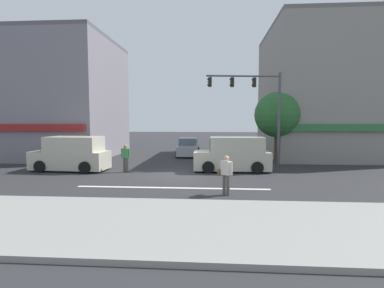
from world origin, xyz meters
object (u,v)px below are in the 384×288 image
at_px(van_crossing_center, 72,154).
at_px(sedan_crossing_leftbound, 188,148).
at_px(utility_pole_far_right, 296,112).
at_px(van_crossing_rightbound, 233,155).
at_px(pedestrian_mid_crossing, 126,156).
at_px(street_tree, 277,115).
at_px(traffic_light_mast, 260,102).
at_px(utility_pole_near_left, 64,104).
at_px(pedestrian_foreground_with_bag, 226,173).

bearing_deg(van_crossing_center, sedan_crossing_leftbound, 51.20).
relative_size(utility_pole_far_right, van_crossing_rightbound, 1.58).
height_order(sedan_crossing_leftbound, pedestrian_mid_crossing, pedestrian_mid_crossing).
bearing_deg(utility_pole_far_right, pedestrian_mid_crossing, -149.78).
bearing_deg(street_tree, sedan_crossing_leftbound, 150.02).
bearing_deg(sedan_crossing_leftbound, traffic_light_mast, -49.90).
xyz_separation_m(utility_pole_far_right, pedestrian_mid_crossing, (-11.81, -6.88, -2.85)).
bearing_deg(van_crossing_rightbound, pedestrian_mid_crossing, -172.41).
height_order(traffic_light_mast, van_crossing_center, traffic_light_mast).
distance_m(street_tree, pedestrian_mid_crossing, 11.13).
xyz_separation_m(traffic_light_mast, sedan_crossing_leftbound, (-5.19, 6.16, -3.59)).
bearing_deg(utility_pole_far_right, van_crossing_rightbound, -131.53).
height_order(street_tree, van_crossing_rightbound, street_tree).
xyz_separation_m(van_crossing_rightbound, sedan_crossing_leftbound, (-3.43, 7.60, -0.29)).
bearing_deg(sedan_crossing_leftbound, utility_pole_far_right, -10.23).
bearing_deg(utility_pole_near_left, sedan_crossing_leftbound, 29.84).
relative_size(street_tree, van_crossing_center, 1.09).
distance_m(traffic_light_mast, pedestrian_foreground_with_bag, 8.50).
bearing_deg(van_crossing_rightbound, street_tree, 47.72).
bearing_deg(street_tree, traffic_light_mast, -125.29).
distance_m(utility_pole_far_right, van_crossing_rightbound, 8.51).
relative_size(street_tree, utility_pole_near_left, 0.62).
xyz_separation_m(utility_pole_near_left, utility_pole_far_right, (17.33, 3.34, -0.49)).
bearing_deg(sedan_crossing_leftbound, pedestrian_mid_crossing, -109.86).
xyz_separation_m(utility_pole_far_right, van_crossing_rightbound, (-5.33, -6.02, -2.79)).
distance_m(utility_pole_far_right, pedestrian_foreground_with_bag, 13.72).
xyz_separation_m(van_crossing_rightbound, van_crossing_center, (-9.98, -0.55, 0.00)).
height_order(street_tree, van_crossing_center, street_tree).
xyz_separation_m(utility_pole_near_left, pedestrian_mid_crossing, (5.51, -3.55, -3.34)).
xyz_separation_m(utility_pole_near_left, traffic_light_mast, (13.76, -1.25, 0.01)).
bearing_deg(van_crossing_rightbound, traffic_light_mast, 39.23).
relative_size(utility_pole_far_right, pedestrian_mid_crossing, 4.37).
distance_m(street_tree, utility_pole_far_right, 3.07).
distance_m(van_crossing_rightbound, van_crossing_center, 10.00).
relative_size(utility_pole_far_right, traffic_light_mast, 1.18).
height_order(traffic_light_mast, pedestrian_mid_crossing, traffic_light_mast).
xyz_separation_m(traffic_light_mast, pedestrian_foreground_with_bag, (-2.45, -7.41, -3.35)).
xyz_separation_m(utility_pole_far_right, van_crossing_center, (-15.31, -6.57, -2.79)).
bearing_deg(pedestrian_mid_crossing, pedestrian_foreground_with_bag, -41.44).
distance_m(street_tree, sedan_crossing_leftbound, 8.31).
relative_size(sedan_crossing_leftbound, pedestrian_mid_crossing, 2.47).
distance_m(utility_pole_near_left, van_crossing_center, 5.03).
height_order(utility_pole_far_right, van_crossing_center, utility_pole_far_right).
relative_size(street_tree, van_crossing_rightbound, 1.11).
bearing_deg(pedestrian_foreground_with_bag, utility_pole_near_left, 142.55).
xyz_separation_m(street_tree, utility_pole_near_left, (-15.35, -1.00, 0.79)).
distance_m(utility_pole_near_left, pedestrian_mid_crossing, 7.36).
bearing_deg(van_crossing_center, traffic_light_mast, 9.62).
bearing_deg(street_tree, van_crossing_rightbound, -132.28).
relative_size(van_crossing_center, pedestrian_foreground_with_bag, 2.82).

